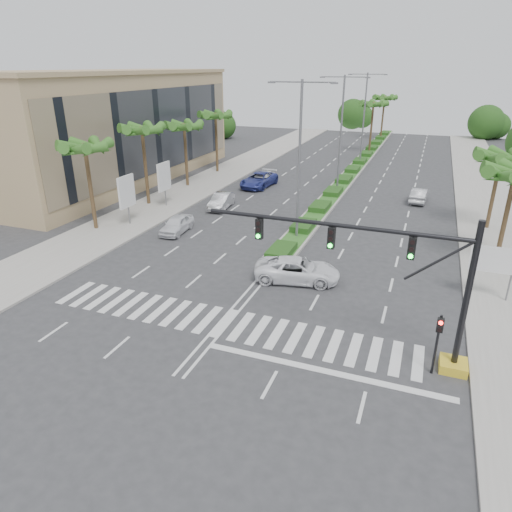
{
  "coord_description": "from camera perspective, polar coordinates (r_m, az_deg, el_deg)",
  "views": [
    {
      "loc": [
        9.22,
        -19.35,
        12.91
      ],
      "look_at": [
        0.81,
        2.71,
        3.0
      ],
      "focal_mm": 32.0,
      "sensor_mm": 36.0,
      "label": 1
    }
  ],
  "objects": [
    {
      "name": "ground",
      "position": [
        25.02,
        -3.99,
        -8.35
      ],
      "size": [
        160.0,
        160.0,
        0.0
      ],
      "primitive_type": "plane",
      "color": "#333335",
      "rests_on": "ground"
    },
    {
      "name": "footpath_right",
      "position": [
        41.82,
        27.98,
        2.15
      ],
      "size": [
        6.0,
        120.0,
        0.15
      ],
      "primitive_type": "cube",
      "color": "gray",
      "rests_on": "ground"
    },
    {
      "name": "footpath_left",
      "position": [
        48.06,
        -10.63,
        6.89
      ],
      "size": [
        6.0,
        120.0,
        0.15
      ],
      "primitive_type": "cube",
      "color": "gray",
      "rests_on": "ground"
    },
    {
      "name": "median",
      "position": [
        66.26,
        12.72,
        11.08
      ],
      "size": [
        2.2,
        75.0,
        0.2
      ],
      "primitive_type": "cube",
      "color": "gray",
      "rests_on": "ground"
    },
    {
      "name": "median_grass",
      "position": [
        66.23,
        12.73,
        11.18
      ],
      "size": [
        1.8,
        75.0,
        0.04
      ],
      "primitive_type": "cube",
      "color": "#2A6322",
      "rests_on": "median"
    },
    {
      "name": "building",
      "position": [
        57.83,
        -17.44,
        14.92
      ],
      "size": [
        12.0,
        36.0,
        12.0
      ],
      "primitive_type": "cube",
      "color": "tan",
      "rests_on": "ground"
    },
    {
      "name": "signal_gantry",
      "position": [
        21.53,
        18.87,
        -4.6
      ],
      "size": [
        12.6,
        1.2,
        7.2
      ],
      "color": "gold",
      "rests_on": "ground"
    },
    {
      "name": "pedestrian_signal",
      "position": [
        21.65,
        21.82,
        -9.19
      ],
      "size": [
        0.28,
        0.36,
        3.0
      ],
      "color": "black",
      "rests_on": "ground"
    },
    {
      "name": "direction_sign",
      "position": [
        29.58,
        27.68,
        -0.67
      ],
      "size": [
        2.7,
        0.11,
        3.4
      ],
      "color": "slate",
      "rests_on": "ground"
    },
    {
      "name": "billboard_near",
      "position": [
        40.55,
        -15.88,
        7.7
      ],
      "size": [
        0.18,
        2.1,
        4.35
      ],
      "color": "slate",
      "rests_on": "ground"
    },
    {
      "name": "billboard_far",
      "position": [
        45.35,
        -11.42,
        9.66
      ],
      "size": [
        0.18,
        2.1,
        4.35
      ],
      "color": "slate",
      "rests_on": "ground"
    },
    {
      "name": "palm_left_near",
      "position": [
        39.52,
        -20.59,
        12.31
      ],
      "size": [
        4.57,
        4.68,
        7.55
      ],
      "color": "brown",
      "rests_on": "ground"
    },
    {
      "name": "palm_left_mid",
      "position": [
        45.72,
        -14.04,
        14.79
      ],
      "size": [
        4.57,
        4.68,
        7.95
      ],
      "color": "brown",
      "rests_on": "ground"
    },
    {
      "name": "palm_left_far",
      "position": [
        52.53,
        -8.95,
        15.5
      ],
      "size": [
        4.57,
        4.68,
        7.35
      ],
      "color": "brown",
      "rests_on": "ground"
    },
    {
      "name": "palm_left_end",
      "position": [
        59.53,
        -5.06,
        16.88
      ],
      "size": [
        4.57,
        4.68,
        7.75
      ],
      "color": "brown",
      "rests_on": "ground"
    },
    {
      "name": "palm_right_far",
      "position": [
        42.27,
        28.25,
        10.6
      ],
      "size": [
        4.57,
        4.68,
        6.75
      ],
      "color": "brown",
      "rests_on": "ground"
    },
    {
      "name": "palm_median_a",
      "position": [
        75.14,
        14.46,
        17.72
      ],
      "size": [
        4.57,
        4.68,
        8.05
      ],
      "color": "brown",
      "rests_on": "ground"
    },
    {
      "name": "palm_median_b",
      "position": [
        90.01,
        15.77,
        18.32
      ],
      "size": [
        4.57,
        4.68,
        8.05
      ],
      "color": "brown",
      "rests_on": "ground"
    },
    {
      "name": "streetlight_near",
      "position": [
        35.13,
        5.47,
        12.67
      ],
      "size": [
        5.1,
        0.25,
        12.0
      ],
      "color": "slate",
      "rests_on": "ground"
    },
    {
      "name": "streetlight_mid",
      "position": [
        50.57,
        10.6,
        15.47
      ],
      "size": [
        5.1,
        0.25,
        12.0
      ],
      "color": "slate",
      "rests_on": "ground"
    },
    {
      "name": "streetlight_far",
      "position": [
        66.28,
        13.38,
        16.91
      ],
      "size": [
        5.1,
        0.25,
        12.0
      ],
      "color": "slate",
      "rests_on": "ground"
    },
    {
      "name": "car_parked_a",
      "position": [
        38.46,
        -9.88,
        3.91
      ],
      "size": [
        1.94,
        4.21,
        1.4
      ],
      "primitive_type": "imported",
      "rotation": [
        0.0,
        0.0,
        0.07
      ],
      "color": "white",
      "rests_on": "ground"
    },
    {
      "name": "car_parked_b",
      "position": [
        44.69,
        -4.33,
        6.89
      ],
      "size": [
        1.99,
        4.55,
        1.46
      ],
      "primitive_type": "imported",
      "rotation": [
        0.0,
        0.0,
        0.1
      ],
      "color": "#B0B0B5",
      "rests_on": "ground"
    },
    {
      "name": "car_parked_c",
      "position": [
        52.69,
        0.36,
        9.5
      ],
      "size": [
        3.14,
        6.05,
        1.63
      ],
      "primitive_type": "imported",
      "rotation": [
        0.0,
        0.0,
        -0.08
      ],
      "color": "navy",
      "rests_on": "ground"
    },
    {
      "name": "car_parked_d",
      "position": [
        53.33,
        0.81,
        9.59
      ],
      "size": [
        2.16,
        5.2,
        1.5
      ],
      "primitive_type": "imported",
      "rotation": [
        0.0,
        0.0,
        -0.01
      ],
      "color": "white",
      "rests_on": "ground"
    },
    {
      "name": "car_crossing",
      "position": [
        29.4,
        5.19,
        -1.75
      ],
      "size": [
        5.81,
        3.49,
        1.51
      ],
      "primitive_type": "imported",
      "rotation": [
        0.0,
        0.0,
        1.76
      ],
      "color": "white",
      "rests_on": "ground"
    },
    {
      "name": "car_right",
      "position": [
        49.53,
        19.75,
        7.18
      ],
      "size": [
        1.86,
        4.44,
        1.43
      ],
      "primitive_type": "imported",
      "rotation": [
        0.0,
        0.0,
        3.06
      ],
      "color": "#ADADB2",
      "rests_on": "ground"
    }
  ]
}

